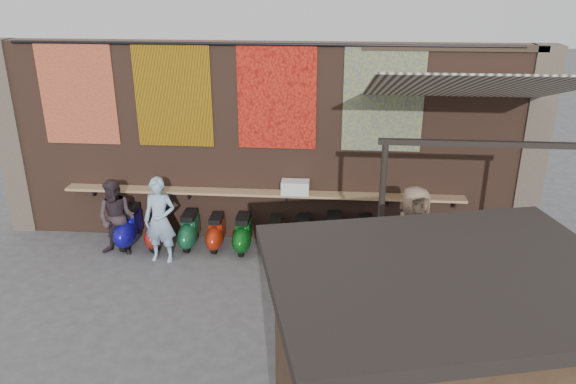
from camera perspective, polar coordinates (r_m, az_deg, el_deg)
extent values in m
plane|color=#474749|center=(9.65, -4.36, -11.34)|extent=(70.00, 70.00, 0.00)
cube|color=brown|center=(11.25, -2.53, 4.85)|extent=(10.00, 0.40, 4.00)
cube|color=#4C4238|center=(12.97, -26.07, 4.91)|extent=(0.50, 0.50, 4.00)
cube|color=#4C4238|center=(11.80, 23.47, 3.85)|extent=(0.50, 0.50, 4.00)
cube|color=#9E7A51|center=(11.20, -2.69, -0.11)|extent=(8.00, 0.32, 0.05)
cube|color=white|center=(11.05, 0.74, 0.48)|extent=(0.55, 0.31, 0.26)
cube|color=maroon|center=(11.81, -20.60, 9.31)|extent=(1.50, 0.02, 2.00)
cube|color=orange|center=(11.14, -11.59, 9.57)|extent=(1.50, 0.02, 2.00)
cube|color=red|center=(10.76, -1.15, 9.58)|extent=(1.50, 0.02, 2.00)
cube|color=navy|center=(10.74, 9.66, 9.27)|extent=(1.50, 0.02, 2.00)
cylinder|color=black|center=(10.62, -2.86, 14.77)|extent=(9.50, 0.06, 0.06)
imported|color=#91B1D3|center=(10.89, -12.88, -2.80)|extent=(0.63, 0.44, 1.68)
imported|color=#34282D|center=(11.36, -17.01, -2.55)|extent=(0.77, 0.62, 1.54)
imported|color=black|center=(9.46, 15.04, -7.47)|extent=(0.90, 0.40, 1.51)
imported|color=#4E4F52|center=(8.39, 15.31, -11.36)|extent=(1.05, 0.66, 1.56)
imported|color=#94775E|center=(10.06, 12.56, -4.39)|extent=(1.05, 0.88, 1.84)
cube|color=black|center=(4.84, 15.92, -8.29)|extent=(3.38, 2.89, 0.12)
cube|color=gold|center=(6.06, 11.16, -10.58)|extent=(1.17, 0.33, 0.50)
cube|color=#473321|center=(6.65, 10.51, -18.04)|extent=(2.13, 0.62, 0.06)
cube|color=beige|center=(9.29, 18.12, 10.08)|extent=(3.20, 3.28, 0.97)
cube|color=#33261C|center=(10.77, 16.54, 13.87)|extent=(3.30, 0.08, 0.12)
cube|color=black|center=(7.98, 19.99, 4.60)|extent=(3.00, 0.08, 0.08)
cylinder|color=black|center=(8.29, 9.23, -5.12)|extent=(0.09, 0.09, 3.10)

